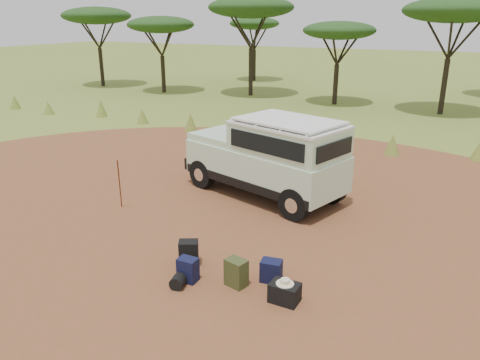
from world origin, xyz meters
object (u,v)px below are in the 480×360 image
at_px(walking_staff, 120,184).
at_px(backpack_black, 189,253).
at_px(safari_vehicle, 269,158).
at_px(duffel_navy, 271,271).
at_px(backpack_olive, 236,273).
at_px(hard_case, 285,293).
at_px(backpack_navy, 188,270).

height_order(walking_staff, backpack_black, walking_staff).
xyz_separation_m(safari_vehicle, duffel_navy, (1.92, -4.31, -0.93)).
distance_m(backpack_black, duffel_navy, 1.83).
height_order(safari_vehicle, backpack_olive, safari_vehicle).
distance_m(safari_vehicle, hard_case, 5.53).
distance_m(safari_vehicle, backpack_black, 4.58).
bearing_deg(walking_staff, backpack_olive, -64.24).
distance_m(duffel_navy, hard_case, 0.75).
distance_m(walking_staff, hard_case, 6.09).
distance_m(safari_vehicle, backpack_olive, 5.04).
relative_size(walking_staff, backpack_black, 2.66).
xyz_separation_m(backpack_black, duffel_navy, (1.82, 0.18, -0.05)).
distance_m(safari_vehicle, backpack_navy, 5.15).
bearing_deg(walking_staff, duffel_navy, -57.43).
relative_size(backpack_black, duffel_navy, 1.21).
bearing_deg(duffel_navy, backpack_black, 177.42).
bearing_deg(backpack_olive, safari_vehicle, 121.06).
bearing_deg(safari_vehicle, backpack_navy, -67.65).
xyz_separation_m(backpack_black, backpack_olive, (1.28, -0.28, 0.01)).
bearing_deg(backpack_olive, walking_staff, 170.81).
bearing_deg(safari_vehicle, backpack_black, -71.34).
relative_size(backpack_olive, duffel_navy, 1.24).
relative_size(backpack_black, hard_case, 1.03).
xyz_separation_m(duffel_navy, hard_case, (0.51, -0.56, -0.04)).
height_order(safari_vehicle, backpack_navy, safari_vehicle).
bearing_deg(backpack_black, duffel_navy, -23.03).
xyz_separation_m(backpack_olive, duffel_navy, (0.55, 0.46, -0.05)).
xyz_separation_m(backpack_olive, hard_case, (1.05, -0.10, -0.09)).
bearing_deg(safari_vehicle, hard_case, -46.09).
height_order(backpack_navy, duffel_navy, backpack_navy).
bearing_deg(backpack_navy, backpack_black, 121.44).
distance_m(safari_vehicle, duffel_navy, 4.81).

